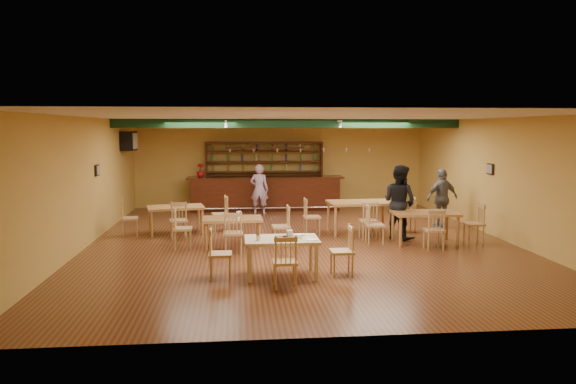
{
  "coord_description": "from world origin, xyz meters",
  "views": [
    {
      "loc": [
        -1.51,
        -12.75,
        2.74
      ],
      "look_at": [
        -0.24,
        0.6,
        1.15
      ],
      "focal_mm": 33.64,
      "sensor_mm": 36.0,
      "label": 1
    }
  ],
  "objects": [
    {
      "name": "picture_left",
      "position": [
        -4.97,
        1.0,
        1.7
      ],
      "size": [
        0.04,
        0.34,
        0.28
      ],
      "primitive_type": "cube",
      "color": "black",
      "rests_on": "wall_left"
    },
    {
      "name": "pizza_tray",
      "position": [
        -0.61,
        -3.04,
        0.73
      ],
      "size": [
        0.51,
        0.51,
        0.01
      ],
      "primitive_type": "cylinder",
      "rotation": [
        0.0,
        0.0,
        -0.35
      ],
      "color": "silver",
      "rests_on": "near_table"
    },
    {
      "name": "track_rail_left",
      "position": [
        -1.8,
        3.4,
        2.94
      ],
      "size": [
        0.05,
        2.5,
        0.05
      ],
      "primitive_type": "cube",
      "color": "silver",
      "rests_on": "ceiling"
    },
    {
      "name": "patron_bar",
      "position": [
        -0.81,
        4.33,
        0.8
      ],
      "size": [
        0.64,
        0.48,
        1.6
      ],
      "primitive_type": "imported",
      "rotation": [
        0.0,
        0.0,
        2.96
      ],
      "color": "#944BA4",
      "rests_on": "ground"
    },
    {
      "name": "patron_right_b",
      "position": [
        4.15,
        1.58,
        0.82
      ],
      "size": [
        1.02,
        0.62,
        1.63
      ],
      "primitive_type": "imported",
      "rotation": [
        0.0,
        0.0,
        3.38
      ],
      "color": "slate",
      "rests_on": "ground"
    },
    {
      "name": "dining_table_d",
      "position": [
        2.95,
        -0.42,
        0.38
      ],
      "size": [
        1.55,
        0.97,
        0.75
      ],
      "primitive_type": "cube",
      "rotation": [
        0.0,
        0.0,
        -0.04
      ],
      "color": "#A16D39",
      "rests_on": "ground"
    },
    {
      "name": "patron_right_a",
      "position": [
        2.5,
        0.17,
        0.92
      ],
      "size": [
        1.1,
        1.14,
        1.85
      ],
      "primitive_type": "imported",
      "rotation": [
        0.0,
        0.0,
        2.22
      ],
      "color": "black",
      "rests_on": "ground"
    },
    {
      "name": "picture_right",
      "position": [
        4.97,
        0.5,
        1.7
      ],
      "size": [
        0.04,
        0.34,
        0.28
      ],
      "primitive_type": "cube",
      "color": "black",
      "rests_on": "wall_right"
    },
    {
      "name": "near_table",
      "position": [
        -0.7,
        -3.04,
        0.36
      ],
      "size": [
        1.35,
        0.87,
        0.72
      ],
      "primitive_type": "cube",
      "rotation": [
        0.0,
        0.0,
        0.0
      ],
      "color": "beige",
      "rests_on": "ground"
    },
    {
      "name": "dining_table_b",
      "position": [
        1.7,
        0.97,
        0.42
      ],
      "size": [
        1.71,
        1.07,
        0.83
      ],
      "primitive_type": "cube",
      "rotation": [
        0.0,
        0.0,
        0.04
      ],
      "color": "#A16D39",
      "rests_on": "ground"
    },
    {
      "name": "poinsettia",
      "position": [
        -2.71,
        5.15,
        1.35
      ],
      "size": [
        0.32,
        0.32,
        0.45
      ],
      "primitive_type": "imported",
      "rotation": [
        0.0,
        0.0,
        0.35
      ],
      "color": "#A60F14",
      "rests_on": "bar_counter"
    },
    {
      "name": "parmesan_shaker",
      "position": [
        -1.14,
        -3.18,
        0.78
      ],
      "size": [
        0.07,
        0.07,
        0.11
      ],
      "primitive_type": "cylinder",
      "rotation": [
        0.0,
        0.0,
        0.0
      ],
      "color": "#EAE5C6",
      "rests_on": "near_table"
    },
    {
      "name": "napkin_stack",
      "position": [
        -0.36,
        -2.84,
        0.74
      ],
      "size": [
        0.24,
        0.21,
        0.03
      ],
      "primitive_type": "cube",
      "rotation": [
        0.0,
        0.0,
        0.36
      ],
      "color": "white",
      "rests_on": "near_table"
    },
    {
      "name": "track_rail_right",
      "position": [
        1.4,
        3.4,
        2.94
      ],
      "size": [
        0.05,
        2.5,
        0.05
      ],
      "primitive_type": "cube",
      "color": "silver",
      "rests_on": "ceiling"
    },
    {
      "name": "side_plate",
      "position": [
        -0.17,
        -3.23,
        0.73
      ],
      "size": [
        0.22,
        0.22,
        0.01
      ],
      "primitive_type": "cylinder",
      "rotation": [
        0.0,
        0.0,
        0.0
      ],
      "color": "white",
      "rests_on": "near_table"
    },
    {
      "name": "dining_table_a",
      "position": [
        -3.11,
        1.37,
        0.36
      ],
      "size": [
        1.57,
        1.13,
        0.72
      ],
      "primitive_type": "cube",
      "rotation": [
        0.0,
        0.0,
        0.2
      ],
      "color": "#A16D39",
      "rests_on": "ground"
    },
    {
      "name": "pizza_server",
      "position": [
        -0.46,
        -2.99,
        0.74
      ],
      "size": [
        0.29,
        0.29,
        0.0
      ],
      "primitive_type": "cube",
      "rotation": [
        0.0,
        0.0,
        -0.8
      ],
      "color": "silver",
      "rests_on": "pizza_tray"
    },
    {
      "name": "bar_counter",
      "position": [
        -0.56,
        5.15,
        0.56
      ],
      "size": [
        5.19,
        0.85,
        1.13
      ],
      "primitive_type": "cube",
      "color": "#38150B",
      "rests_on": "ground"
    },
    {
      "name": "ac_unit",
      "position": [
        -4.8,
        4.2,
        2.35
      ],
      "size": [
        0.34,
        0.7,
        0.48
      ],
      "primitive_type": "cube",
      "color": "silver",
      "rests_on": "wall_left"
    },
    {
      "name": "dining_table_c",
      "position": [
        -1.63,
        -0.39,
        0.34
      ],
      "size": [
        1.39,
        0.85,
        0.68
      ],
      "primitive_type": "cube",
      "rotation": [
        0.0,
        0.0,
        0.03
      ],
      "color": "#A16D39",
      "rests_on": "ground"
    },
    {
      "name": "back_bar_hutch",
      "position": [
        -0.56,
        5.78,
        1.14
      ],
      "size": [
        4.01,
        0.4,
        2.28
      ],
      "primitive_type": "cube",
      "color": "#38150B",
      "rests_on": "ground"
    },
    {
      "name": "ceiling_beam",
      "position": [
        0.0,
        2.8,
        2.87
      ],
      "size": [
        10.0,
        0.3,
        0.25
      ],
      "primitive_type": "cube",
      "color": "#103218",
      "rests_on": "ceiling"
    },
    {
      "name": "floor",
      "position": [
        0.0,
        0.0,
        0.0
      ],
      "size": [
        12.0,
        12.0,
        0.0
      ],
      "primitive_type": "plane",
      "color": "#532917",
      "rests_on": "ground"
    }
  ]
}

